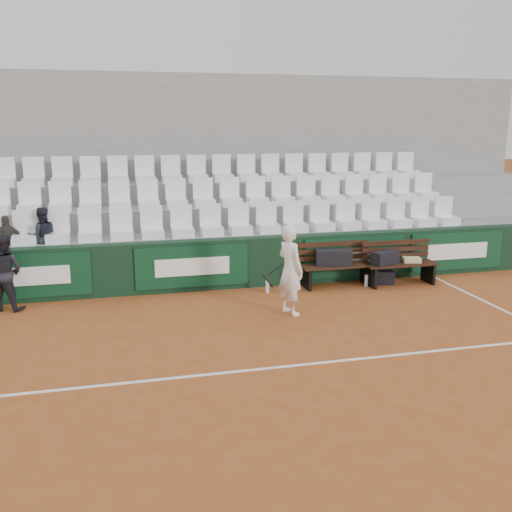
{
  "coord_description": "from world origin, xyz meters",
  "views": [
    {
      "loc": [
        -1.57,
        -6.92,
        3.23
      ],
      "look_at": [
        0.73,
        2.4,
        1.0
      ],
      "focal_mm": 40.0,
      "sensor_mm": 36.0,
      "label": 1
    }
  ],
  "objects_px": {
    "bench_right": "(400,274)",
    "sports_bag_right": "(385,258)",
    "sports_bag_ground": "(382,277)",
    "spectator_b": "(6,218)",
    "water_bottle_far": "(366,281)",
    "spectator_c": "(41,213)",
    "sports_bag_left": "(334,258)",
    "tennis_player": "(290,270)",
    "ball_kid": "(4,272)",
    "bench_left": "(337,275)",
    "water_bottle_near": "(267,286)"
  },
  "relations": [
    {
      "from": "ball_kid",
      "to": "water_bottle_near",
      "type": "bearing_deg",
      "value": -158.47
    },
    {
      "from": "spectator_b",
      "to": "sports_bag_ground",
      "type": "bearing_deg",
      "value": 159.28
    },
    {
      "from": "sports_bag_ground",
      "to": "spectator_c",
      "type": "height_order",
      "value": "spectator_c"
    },
    {
      "from": "sports_bag_ground",
      "to": "ball_kid",
      "type": "bearing_deg",
      "value": 179.54
    },
    {
      "from": "spectator_c",
      "to": "water_bottle_far",
      "type": "bearing_deg",
      "value": 159.64
    },
    {
      "from": "spectator_c",
      "to": "bench_left",
      "type": "bearing_deg",
      "value": 160.28
    },
    {
      "from": "sports_bag_right",
      "to": "tennis_player",
      "type": "relative_size",
      "value": 0.36
    },
    {
      "from": "bench_left",
      "to": "water_bottle_far",
      "type": "height_order",
      "value": "bench_left"
    },
    {
      "from": "sports_bag_right",
      "to": "ball_kid",
      "type": "height_order",
      "value": "ball_kid"
    },
    {
      "from": "bench_right",
      "to": "water_bottle_near",
      "type": "height_order",
      "value": "bench_right"
    },
    {
      "from": "sports_bag_left",
      "to": "spectator_b",
      "type": "bearing_deg",
      "value": 171.3
    },
    {
      "from": "water_bottle_far",
      "to": "spectator_c",
      "type": "distance_m",
      "value": 6.52
    },
    {
      "from": "ball_kid",
      "to": "spectator_b",
      "type": "bearing_deg",
      "value": -63.41
    },
    {
      "from": "sports_bag_right",
      "to": "spectator_b",
      "type": "relative_size",
      "value": 0.57
    },
    {
      "from": "bench_left",
      "to": "spectator_c",
      "type": "height_order",
      "value": "spectator_c"
    },
    {
      "from": "spectator_b",
      "to": "spectator_c",
      "type": "xyz_separation_m",
      "value": [
        0.63,
        0.0,
        0.07
      ]
    },
    {
      "from": "water_bottle_far",
      "to": "sports_bag_left",
      "type": "bearing_deg",
      "value": 165.51
    },
    {
      "from": "spectator_b",
      "to": "spectator_c",
      "type": "relative_size",
      "value": 0.88
    },
    {
      "from": "tennis_player",
      "to": "ball_kid",
      "type": "distance_m",
      "value": 5.03
    },
    {
      "from": "water_bottle_far",
      "to": "ball_kid",
      "type": "xyz_separation_m",
      "value": [
        -6.83,
        0.18,
        0.56
      ]
    },
    {
      "from": "bench_left",
      "to": "water_bottle_far",
      "type": "bearing_deg",
      "value": -16.34
    },
    {
      "from": "water_bottle_far",
      "to": "water_bottle_near",
      "type": "bearing_deg",
      "value": 178.5
    },
    {
      "from": "sports_bag_left",
      "to": "tennis_player",
      "type": "height_order",
      "value": "tennis_player"
    },
    {
      "from": "bench_right",
      "to": "sports_bag_right",
      "type": "bearing_deg",
      "value": -179.3
    },
    {
      "from": "bench_right",
      "to": "spectator_c",
      "type": "relative_size",
      "value": 1.32
    },
    {
      "from": "sports_bag_left",
      "to": "bench_left",
      "type": "bearing_deg",
      "value": -0.52
    },
    {
      "from": "bench_right",
      "to": "water_bottle_far",
      "type": "bearing_deg",
      "value": 179.08
    },
    {
      "from": "sports_bag_ground",
      "to": "spectator_c",
      "type": "bearing_deg",
      "value": 171.45
    },
    {
      "from": "bench_left",
      "to": "water_bottle_near",
      "type": "xyz_separation_m",
      "value": [
        -1.49,
        -0.11,
        -0.1
      ]
    },
    {
      "from": "bench_right",
      "to": "sports_bag_left",
      "type": "height_order",
      "value": "sports_bag_left"
    },
    {
      "from": "water_bottle_far",
      "to": "spectator_c",
      "type": "xyz_separation_m",
      "value": [
        -6.26,
        1.12,
        1.44
      ]
    },
    {
      "from": "water_bottle_near",
      "to": "ball_kid",
      "type": "bearing_deg",
      "value": 178.51
    },
    {
      "from": "sports_bag_right",
      "to": "sports_bag_ground",
      "type": "bearing_deg",
      "value": 79.02
    },
    {
      "from": "bench_left",
      "to": "sports_bag_right",
      "type": "relative_size",
      "value": 2.64
    },
    {
      "from": "sports_bag_right",
      "to": "bench_right",
      "type": "bearing_deg",
      "value": 0.7
    },
    {
      "from": "bench_left",
      "to": "water_bottle_far",
      "type": "xyz_separation_m",
      "value": [
        0.58,
        -0.17,
        -0.1
      ]
    },
    {
      "from": "water_bottle_far",
      "to": "spectator_b",
      "type": "distance_m",
      "value": 7.12
    },
    {
      "from": "sports_bag_left",
      "to": "water_bottle_far",
      "type": "bearing_deg",
      "value": -14.49
    },
    {
      "from": "water_bottle_near",
      "to": "water_bottle_far",
      "type": "bearing_deg",
      "value": -1.5
    },
    {
      "from": "sports_bag_left",
      "to": "spectator_b",
      "type": "height_order",
      "value": "spectator_b"
    },
    {
      "from": "bench_left",
      "to": "bench_right",
      "type": "distance_m",
      "value": 1.32
    },
    {
      "from": "tennis_player",
      "to": "spectator_b",
      "type": "bearing_deg",
      "value": 154.19
    },
    {
      "from": "sports_bag_left",
      "to": "sports_bag_right",
      "type": "relative_size",
      "value": 1.25
    },
    {
      "from": "sports_bag_left",
      "to": "water_bottle_near",
      "type": "height_order",
      "value": "sports_bag_left"
    },
    {
      "from": "sports_bag_right",
      "to": "spectator_c",
      "type": "bearing_deg",
      "value": 170.27
    },
    {
      "from": "bench_left",
      "to": "water_bottle_near",
      "type": "bearing_deg",
      "value": -175.6
    },
    {
      "from": "bench_right",
      "to": "water_bottle_near",
      "type": "relative_size",
      "value": 5.82
    },
    {
      "from": "spectator_b",
      "to": "ball_kid",
      "type": "bearing_deg",
      "value": 80.67
    },
    {
      "from": "sports_bag_left",
      "to": "ball_kid",
      "type": "bearing_deg",
      "value": 179.92
    },
    {
      "from": "sports_bag_right",
      "to": "sports_bag_ground",
      "type": "xyz_separation_m",
      "value": [
        0.03,
        0.14,
        -0.44
      ]
    }
  ]
}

